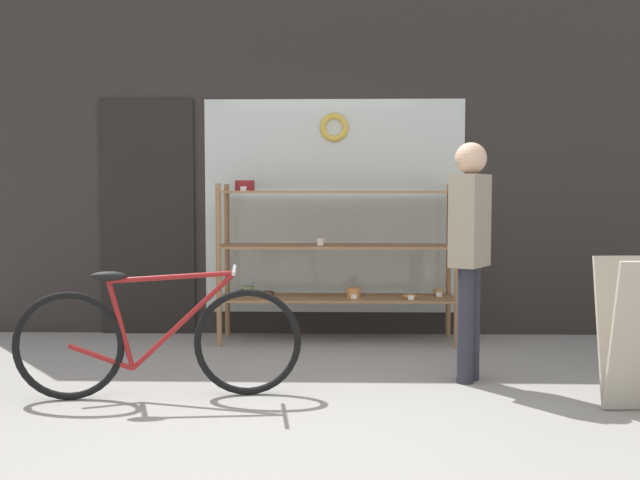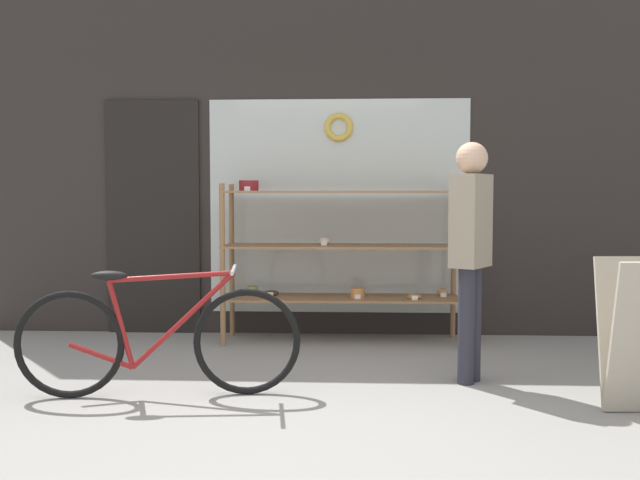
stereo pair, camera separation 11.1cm
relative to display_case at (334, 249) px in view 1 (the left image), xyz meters
name	(u,v)px [view 1 (the left image)]	position (x,y,z in m)	size (l,w,h in m)	color
ground_plane	(293,438)	(-0.20, -2.43, -0.80)	(30.00, 30.00, 0.00)	gray
storefront_facade	(308,157)	(-0.24, 0.38, 0.80)	(6.16, 0.13, 3.26)	#2D2826
display_case	(334,249)	(0.00, 0.00, 0.00)	(2.00, 0.49, 1.38)	#8E6642
bicycle	(158,340)	(-1.08, -1.71, -0.44)	(1.75, 0.46, 0.80)	black
pedestrian	(470,242)	(0.91, -1.28, 0.14)	(0.32, 0.37, 1.60)	#282833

